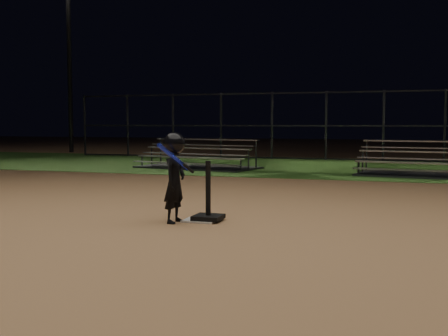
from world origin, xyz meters
TOP-DOWN VIEW (x-y plane):
  - ground at (0.00, 0.00)m, footprint 80.00×80.00m
  - grass_strip at (0.00, 10.00)m, footprint 60.00×8.00m
  - home_plate at (0.00, 0.00)m, footprint 0.45×0.45m
  - batting_tee at (0.10, -0.01)m, footprint 0.38×0.38m
  - child_batter at (-0.29, -0.25)m, footprint 0.42×0.60m
  - bleacher_left at (-3.17, 8.20)m, footprint 3.80×2.38m
  - bleacher_right at (3.35, 7.68)m, footprint 3.83×2.25m
  - backstop_fence at (0.00, 13.00)m, footprint 20.08×0.08m
  - light_pole_left at (-12.00, 14.94)m, footprint 0.90×0.53m

SIDE VIEW (x-z plane):
  - ground at x=0.00m, z-range 0.00..0.00m
  - grass_strip at x=0.00m, z-range 0.00..0.01m
  - home_plate at x=0.00m, z-range 0.00..0.02m
  - batting_tee at x=0.10m, z-range -0.23..0.58m
  - bleacher_left at x=-3.17m, z-range -0.25..0.61m
  - bleacher_right at x=3.35m, z-range -0.26..0.63m
  - child_batter at x=-0.29m, z-range 0.04..1.26m
  - backstop_fence at x=0.00m, z-range 0.00..2.50m
  - light_pole_left at x=-12.00m, z-range 0.80..9.10m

